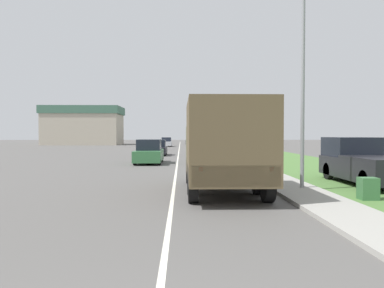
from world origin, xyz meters
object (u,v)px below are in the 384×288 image
(military_truck, at_px, (223,144))
(car_fourth_ahead, at_px, (166,142))
(car_nearest_ahead, at_px, (149,153))
(car_farthest_ahead, at_px, (190,141))
(car_second_ahead, at_px, (157,148))
(pickup_truck, at_px, (363,162))
(lamp_post, at_px, (298,65))
(car_third_ahead, at_px, (195,144))

(military_truck, bearing_deg, car_fourth_ahead, 94.61)
(car_nearest_ahead, bearing_deg, car_farthest_ahead, 85.42)
(car_nearest_ahead, relative_size, car_second_ahead, 1.10)
(car_nearest_ahead, xyz_separation_m, pickup_truck, (9.97, -11.26, 0.14))
(car_farthest_ahead, bearing_deg, lamp_post, -87.81)
(car_third_ahead, distance_m, car_fourth_ahead, 12.89)
(car_third_ahead, distance_m, lamp_post, 37.06)
(car_fourth_ahead, bearing_deg, car_farthest_ahead, 74.60)
(car_second_ahead, distance_m, car_fourth_ahead, 25.70)
(car_fourth_ahead, bearing_deg, lamp_post, -82.16)
(lamp_post, bearing_deg, car_third_ahead, 93.73)
(car_nearest_ahead, height_order, car_third_ahead, car_nearest_ahead)
(lamp_post, bearing_deg, car_second_ahead, 106.02)
(car_third_ahead, relative_size, pickup_truck, 0.86)
(pickup_truck, bearing_deg, military_truck, -160.21)
(car_fourth_ahead, relative_size, car_farthest_ahead, 0.96)
(car_nearest_ahead, bearing_deg, military_truck, -74.23)
(car_fourth_ahead, bearing_deg, car_nearest_ahead, -89.73)
(car_nearest_ahead, xyz_separation_m, car_fourth_ahead, (-0.17, 35.79, -0.07))
(military_truck, bearing_deg, car_nearest_ahead, 105.77)
(car_second_ahead, bearing_deg, car_nearest_ahead, -89.43)
(car_third_ahead, xyz_separation_m, car_fourth_ahead, (-4.34, 12.14, 0.00))
(military_truck, relative_size, car_second_ahead, 1.59)
(military_truck, xyz_separation_m, car_fourth_ahead, (-3.97, 49.26, -1.05))
(car_second_ahead, bearing_deg, military_truck, -80.59)
(car_third_ahead, bearing_deg, pickup_truck, -80.57)
(car_second_ahead, relative_size, car_fourth_ahead, 1.00)
(pickup_truck, bearing_deg, lamp_post, -151.24)
(car_third_ahead, bearing_deg, car_farthest_ahead, 90.14)
(military_truck, bearing_deg, car_farthest_ahead, 89.73)
(car_third_ahead, bearing_deg, military_truck, -90.57)
(car_third_ahead, bearing_deg, car_nearest_ahead, -100.01)
(pickup_truck, xyz_separation_m, lamp_post, (-3.40, -1.87, 3.73))
(military_truck, height_order, pickup_truck, military_truck)
(car_fourth_ahead, bearing_deg, military_truck, -85.39)
(car_nearest_ahead, relative_size, car_fourth_ahead, 1.10)
(car_fourth_ahead, bearing_deg, car_third_ahead, -70.32)
(car_second_ahead, bearing_deg, car_third_ahead, 72.51)
(military_truck, xyz_separation_m, car_second_ahead, (-3.91, 23.57, -1.06))
(car_third_ahead, relative_size, car_farthest_ahead, 1.01)
(military_truck, height_order, car_fourth_ahead, military_truck)
(military_truck, xyz_separation_m, pickup_truck, (6.17, 2.22, -0.83))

